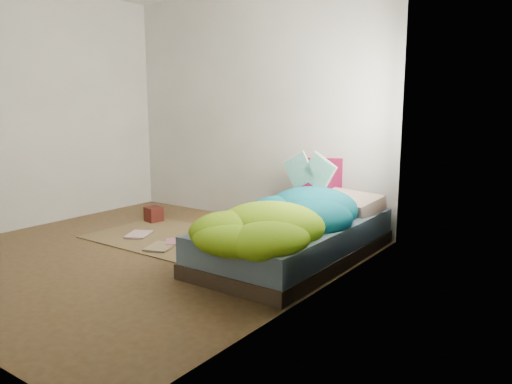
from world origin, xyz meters
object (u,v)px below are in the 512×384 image
bed (296,240)px  pillow_magenta (321,180)px  floor_book_a (129,234)px  open_book (308,161)px  floor_book_b (183,239)px  wooden_box (154,214)px

bed → pillow_magenta: pillow_magenta is taller
bed → floor_book_a: 1.82m
bed → pillow_magenta: bearing=105.8°
pillow_magenta → open_book: bearing=-100.5°
pillow_magenta → floor_book_b: 1.54m
bed → floor_book_a: size_ratio=6.82×
wooden_box → floor_book_b: 0.92m
pillow_magenta → floor_book_a: (-1.52, -1.28, -0.54)m
open_book → floor_book_b: size_ratio=1.47×
pillow_magenta → floor_book_a: bearing=-165.0°
bed → pillow_magenta: 1.03m
pillow_magenta → floor_book_a: size_ratio=1.51×
pillow_magenta → floor_book_b: (-0.94, -1.09, -0.54)m
bed → floor_book_b: size_ratio=6.39×
wooden_box → floor_book_b: wooden_box is taller
bed → floor_book_a: bearing=-168.3°
floor_book_a → floor_book_b: (0.58, 0.19, 0.00)m
bed → floor_book_a: bed is taller
pillow_magenta → floor_book_b: size_ratio=1.42×
floor_book_b → floor_book_a: bearing=-114.1°
open_book → pillow_magenta: bearing=107.2°
wooden_box → floor_book_a: wooden_box is taller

